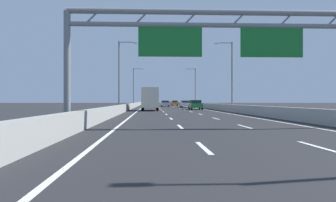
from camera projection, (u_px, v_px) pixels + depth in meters
name	position (u px, v px, depth m)	size (l,w,h in m)	color
ground_plane	(163.00, 106.00, 98.71)	(260.00, 260.00, 0.00)	#262628
lane_dash_left_1	(204.00, 148.00, 11.22)	(0.16, 3.00, 0.01)	white
lane_dash_left_2	(180.00, 127.00, 20.21)	(0.16, 3.00, 0.01)	white
lane_dash_left_3	(171.00, 119.00, 29.20)	(0.16, 3.00, 0.01)	white
lane_dash_left_4	(166.00, 114.00, 38.19)	(0.16, 3.00, 0.01)	white
lane_dash_left_5	(163.00, 112.00, 47.18)	(0.16, 3.00, 0.01)	white
lane_dash_left_6	(161.00, 110.00, 56.17)	(0.16, 3.00, 0.01)	white
lane_dash_left_7	(160.00, 109.00, 65.16)	(0.16, 3.00, 0.01)	white
lane_dash_left_8	(159.00, 108.00, 74.15)	(0.16, 3.00, 0.01)	white
lane_dash_left_9	(158.00, 107.00, 83.14)	(0.16, 3.00, 0.01)	white
lane_dash_left_10	(157.00, 106.00, 92.13)	(0.16, 3.00, 0.01)	white
lane_dash_left_11	(157.00, 106.00, 101.12)	(0.16, 3.00, 0.01)	white
lane_dash_left_12	(156.00, 105.00, 110.11)	(0.16, 3.00, 0.01)	white
lane_dash_left_13	(156.00, 105.00, 119.10)	(0.16, 3.00, 0.01)	white
lane_dash_left_14	(155.00, 105.00, 128.09)	(0.16, 3.00, 0.01)	white
lane_dash_left_15	(155.00, 104.00, 137.08)	(0.16, 3.00, 0.01)	white
lane_dash_left_16	(155.00, 104.00, 146.07)	(0.16, 3.00, 0.01)	white
lane_dash_left_17	(155.00, 104.00, 155.06)	(0.16, 3.00, 0.01)	white
lane_dash_right_1	(318.00, 147.00, 11.39)	(0.16, 3.00, 0.01)	white
lane_dash_right_2	(244.00, 126.00, 20.38)	(0.16, 3.00, 0.01)	white
lane_dash_right_3	(216.00, 119.00, 29.37)	(0.16, 3.00, 0.01)	white
lane_dash_right_4	(201.00, 114.00, 38.36)	(0.16, 3.00, 0.01)	white
lane_dash_right_5	(191.00, 112.00, 47.35)	(0.16, 3.00, 0.01)	white
lane_dash_right_6	(185.00, 110.00, 56.34)	(0.16, 3.00, 0.01)	white
lane_dash_right_7	(180.00, 109.00, 65.33)	(0.16, 3.00, 0.01)	white
lane_dash_right_8	(176.00, 108.00, 74.32)	(0.16, 3.00, 0.01)	white
lane_dash_right_9	(174.00, 107.00, 83.31)	(0.16, 3.00, 0.01)	white
lane_dash_right_10	(171.00, 106.00, 92.30)	(0.16, 3.00, 0.01)	white
lane_dash_right_11	(170.00, 106.00, 101.29)	(0.16, 3.00, 0.01)	white
lane_dash_right_12	(168.00, 105.00, 110.28)	(0.16, 3.00, 0.01)	white
lane_dash_right_13	(167.00, 105.00, 119.27)	(0.16, 3.00, 0.01)	white
lane_dash_right_14	(166.00, 105.00, 128.26)	(0.16, 3.00, 0.01)	white
lane_dash_right_15	(165.00, 104.00, 137.25)	(0.16, 3.00, 0.01)	white
lane_dash_right_16	(164.00, 104.00, 146.24)	(0.16, 3.00, 0.01)	white
lane_dash_right_17	(163.00, 104.00, 155.23)	(0.16, 3.00, 0.01)	white
edge_line_left	(143.00, 107.00, 86.47)	(0.16, 176.00, 0.01)	white
edge_line_right	(187.00, 107.00, 86.97)	(0.16, 176.00, 0.01)	white
barrier_left	(139.00, 104.00, 108.37)	(0.45, 220.00, 0.95)	#9E9E99
barrier_right	(185.00, 104.00, 109.02)	(0.45, 220.00, 0.95)	#9E9E99
sign_gantry	(216.00, 38.00, 19.61)	(16.01, 0.36, 6.36)	gray
streetlamp_left_mid	(121.00, 71.00, 49.31)	(2.58, 0.28, 9.50)	slate
streetlamp_right_mid	(230.00, 72.00, 50.01)	(2.58, 0.28, 9.50)	slate
streetlamp_left_far	(134.00, 85.00, 90.47)	(2.58, 0.28, 9.50)	slate
streetlamp_right_far	(194.00, 85.00, 91.17)	(2.58, 0.28, 9.50)	slate
red_car	(151.00, 102.00, 130.57)	(1.70, 4.22, 1.56)	red
silver_car	(165.00, 103.00, 86.95)	(1.88, 4.67, 1.45)	#A8ADB2
white_car	(185.00, 104.00, 74.62)	(1.89, 4.62, 1.45)	silver
orange_car	(175.00, 103.00, 107.42)	(1.82, 4.64, 1.45)	orange
green_car	(196.00, 105.00, 58.30)	(1.89, 4.32, 1.52)	#1E7A38
box_truck	(150.00, 98.00, 52.65)	(2.37, 7.77, 3.25)	#B21E19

